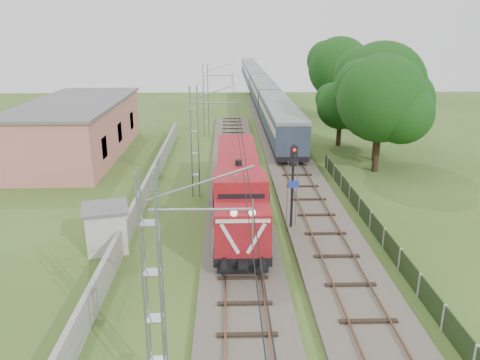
{
  "coord_description": "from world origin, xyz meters",
  "views": [
    {
      "loc": [
        -0.74,
        -20.5,
        11.76
      ],
      "look_at": [
        0.13,
        8.83,
        2.2
      ],
      "focal_mm": 35.0,
      "sensor_mm": 36.0,
      "label": 1
    }
  ],
  "objects_px": {
    "coach_rake": "(258,83)",
    "relay_hut": "(107,228)",
    "locomotive": "(238,186)",
    "signal_post": "(293,173)"
  },
  "relations": [
    {
      "from": "locomotive",
      "to": "coach_rake",
      "type": "xyz_separation_m",
      "value": [
        5.0,
        55.71,
        0.34
      ]
    },
    {
      "from": "coach_rake",
      "to": "relay_hut",
      "type": "bearing_deg",
      "value": -101.68
    },
    {
      "from": "locomotive",
      "to": "relay_hut",
      "type": "height_order",
      "value": "locomotive"
    },
    {
      "from": "signal_post",
      "to": "coach_rake",
      "type": "bearing_deg",
      "value": 88.15
    },
    {
      "from": "locomotive",
      "to": "signal_post",
      "type": "bearing_deg",
      "value": -36.19
    },
    {
      "from": "locomotive",
      "to": "relay_hut",
      "type": "xyz_separation_m",
      "value": [
        -7.4,
        -4.29,
        -0.89
      ]
    },
    {
      "from": "coach_rake",
      "to": "relay_hut",
      "type": "distance_m",
      "value": 61.28
    },
    {
      "from": "coach_rake",
      "to": "relay_hut",
      "type": "xyz_separation_m",
      "value": [
        -12.4,
        -60.0,
        -1.23
      ]
    },
    {
      "from": "coach_rake",
      "to": "signal_post",
      "type": "distance_m",
      "value": 58.04
    },
    {
      "from": "coach_rake",
      "to": "signal_post",
      "type": "relative_size",
      "value": 16.59
    }
  ]
}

